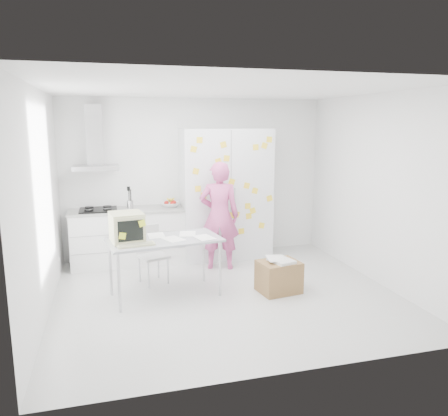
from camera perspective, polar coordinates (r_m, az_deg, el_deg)
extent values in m
cube|color=silver|center=(6.05, 0.28, -11.26)|extent=(4.50, 4.00, 0.02)
cube|color=white|center=(7.60, -3.69, 3.92)|extent=(4.50, 0.02, 2.70)
cube|color=white|center=(5.53, -22.80, 0.48)|extent=(0.02, 4.00, 2.70)
cube|color=white|center=(6.63, 19.42, 2.29)|extent=(0.02, 4.00, 2.70)
cube|color=white|center=(5.62, 0.30, 15.29)|extent=(4.50, 4.00, 0.02)
cube|color=white|center=(7.34, -12.38, -3.81)|extent=(1.80, 0.60, 0.88)
cube|color=gray|center=(7.01, -12.31, -3.31)|extent=(1.76, 0.01, 0.01)
cube|color=gray|center=(7.08, -12.21, -5.51)|extent=(1.76, 0.01, 0.01)
cube|color=#9E9E99|center=(7.24, -12.53, -0.28)|extent=(1.84, 0.63, 0.04)
cube|color=black|center=(7.23, -16.10, -0.26)|extent=(0.58, 0.50, 0.03)
cylinder|color=black|center=(7.11, -17.25, -0.26)|extent=(0.14, 0.14, 0.02)
cylinder|color=black|center=(7.10, -15.00, -0.15)|extent=(0.14, 0.14, 0.02)
cylinder|color=black|center=(7.35, -17.19, 0.09)|extent=(0.14, 0.14, 0.02)
cylinder|color=black|center=(7.34, -15.01, 0.20)|extent=(0.14, 0.14, 0.02)
cylinder|color=silver|center=(7.22, -12.16, 0.44)|extent=(0.10, 0.10, 0.14)
cylinder|color=black|center=(7.22, -12.32, 1.23)|extent=(0.01, 0.01, 0.30)
cylinder|color=black|center=(7.20, -12.05, 1.21)|extent=(0.01, 0.01, 0.30)
cylinder|color=black|center=(7.23, -12.16, 1.25)|extent=(0.01, 0.01, 0.30)
cube|color=black|center=(7.19, -12.37, 2.48)|extent=(0.05, 0.01, 0.07)
imported|color=white|center=(7.29, -7.05, 0.44)|extent=(0.31, 0.31, 0.08)
sphere|color=#B2140F|center=(7.29, -7.54, 0.65)|extent=(0.08, 0.08, 0.08)
sphere|color=#B2140F|center=(7.24, -6.76, 0.59)|extent=(0.08, 0.08, 0.08)
sphere|color=#B2140F|center=(7.33, -6.55, 0.72)|extent=(0.08, 0.08, 0.08)
cylinder|color=yellow|center=(7.29, -7.24, 1.01)|extent=(0.09, 0.17, 0.10)
cylinder|color=yellow|center=(7.30, -7.04, 1.02)|extent=(0.04, 0.17, 0.10)
cylinder|color=yellow|center=(7.30, -6.85, 1.03)|extent=(0.08, 0.17, 0.10)
cube|color=silver|center=(7.19, -16.37, 5.10)|extent=(0.70, 0.48, 0.07)
cube|color=silver|center=(7.28, -16.57, 9.11)|extent=(0.26, 0.24, 0.95)
cube|color=silver|center=(7.43, 0.23, 1.83)|extent=(1.50, 0.65, 2.20)
cube|color=slate|center=(7.11, 0.93, 1.42)|extent=(0.01, 0.01, 2.16)
cube|color=silver|center=(7.09, 0.49, 1.39)|extent=(0.02, 0.02, 0.30)
cube|color=silver|center=(7.12, 1.42, 1.43)|extent=(0.02, 0.02, 0.30)
cube|color=yellow|center=(7.15, 4.17, 7.92)|extent=(0.10, 0.00, 0.10)
cube|color=yellow|center=(7.20, 5.30, 8.12)|extent=(0.12, 0.00, 0.12)
cube|color=yellow|center=(7.33, 5.96, 1.27)|extent=(0.12, 0.00, 0.12)
cube|color=yellow|center=(7.04, -0.89, 2.24)|extent=(0.10, 0.00, 0.10)
cube|color=yellow|center=(7.08, 1.03, 3.45)|extent=(0.12, 0.00, 0.12)
cube|color=yellow|center=(7.27, 3.77, -0.35)|extent=(0.12, 0.00, 0.12)
cube|color=yellow|center=(7.10, -0.60, -0.49)|extent=(0.10, 0.00, 0.10)
cube|color=yellow|center=(6.99, -0.08, 8.27)|extent=(0.12, 0.00, 0.12)
cube|color=yellow|center=(7.19, 1.63, -0.83)|extent=(0.12, 0.00, 0.12)
cube|color=yellow|center=(7.22, 4.06, 2.27)|extent=(0.12, 0.00, 0.12)
cube|color=yellow|center=(7.22, 3.13, 0.26)|extent=(0.10, 0.00, 0.10)
cube|color=yellow|center=(6.99, -0.73, 6.11)|extent=(0.12, 0.00, 0.12)
cube|color=yellow|center=(6.99, -2.70, 1.65)|extent=(0.10, 0.00, 0.10)
cube|color=yellow|center=(6.96, -3.43, 2.52)|extent=(0.10, 0.00, 0.10)
cube|color=yellow|center=(6.88, -3.99, 7.68)|extent=(0.11, 0.00, 0.11)
cube|color=yellow|center=(7.20, 0.39, -2.64)|extent=(0.10, 0.00, 0.10)
cube|color=yellow|center=(7.04, -0.62, 2.30)|extent=(0.11, 0.00, 0.11)
cube|color=yellow|center=(7.37, 4.94, -2.29)|extent=(0.11, 0.00, 0.11)
cube|color=yellow|center=(7.22, 5.93, 8.89)|extent=(0.10, 0.00, 0.10)
cube|color=yellow|center=(7.01, -0.37, 4.79)|extent=(0.10, 0.00, 0.10)
cube|color=yellow|center=(7.03, -1.28, 1.81)|extent=(0.11, 0.00, 0.11)
cube|color=yellow|center=(7.28, 2.28, -3.04)|extent=(0.10, 0.00, 0.10)
cube|color=yellow|center=(6.90, -3.21, 8.85)|extent=(0.10, 0.00, 0.10)
cube|color=yellow|center=(6.92, -3.70, 4.81)|extent=(0.12, 0.00, 0.12)
cube|color=yellow|center=(7.26, 3.25, -1.06)|extent=(0.11, 0.00, 0.11)
cube|color=yellow|center=(7.02, 0.35, 6.51)|extent=(0.11, 0.00, 0.11)
cube|color=yellow|center=(7.16, 3.00, 2.94)|extent=(0.11, 0.00, 0.11)
cube|color=yellow|center=(7.17, 1.08, -0.95)|extent=(0.11, 0.00, 0.11)
imported|color=#CA4E8D|center=(6.86, -0.62, -1.01)|extent=(0.71, 0.56, 1.71)
cube|color=#A9ACB4|center=(5.81, -7.79, -4.16)|extent=(1.55, 0.94, 0.03)
cylinder|color=silver|center=(5.51, -13.56, -9.55)|extent=(0.04, 0.04, 0.75)
cylinder|color=silver|center=(5.86, -0.52, -7.96)|extent=(0.04, 0.04, 0.75)
cylinder|color=silver|center=(6.07, -14.60, -7.66)|extent=(0.04, 0.04, 0.75)
cylinder|color=silver|center=(6.40, -2.68, -6.35)|extent=(0.04, 0.04, 0.75)
cube|color=beige|center=(5.73, -12.58, -2.43)|extent=(0.45, 0.47, 0.37)
cube|color=beige|center=(5.52, -12.13, -2.92)|extent=(0.37, 0.08, 0.33)
cube|color=black|center=(5.51, -12.10, -2.94)|extent=(0.31, 0.05, 0.26)
cube|color=#EFFF2E|center=(5.50, -13.13, -3.58)|extent=(0.10, 0.02, 0.10)
cube|color=#EFFF2E|center=(5.52, -10.64, -1.98)|extent=(0.10, 0.02, 0.10)
cube|color=beige|center=(5.53, -11.41, -4.75)|extent=(0.48, 0.22, 0.03)
cube|color=gray|center=(5.52, -11.42, -4.60)|extent=(0.43, 0.18, 0.01)
cube|color=white|center=(5.78, -6.65, -4.03)|extent=(0.32, 0.37, 0.00)
cube|color=white|center=(6.02, -4.79, -3.37)|extent=(0.27, 0.35, 0.00)
cube|color=white|center=(5.81, -2.61, -3.85)|extent=(0.29, 0.35, 0.00)
cube|color=white|center=(5.99, -8.83, -3.57)|extent=(0.22, 0.31, 0.00)
cube|color=silver|center=(6.39, -9.22, -6.24)|extent=(0.48, 0.48, 0.04)
cube|color=silver|center=(6.48, -9.93, -3.98)|extent=(0.35, 0.15, 0.41)
cylinder|color=silver|center=(6.27, -9.82, -8.64)|extent=(0.03, 0.03, 0.38)
cylinder|color=silver|center=(6.39, -7.33, -8.17)|extent=(0.03, 0.03, 0.38)
cylinder|color=silver|center=(6.53, -10.96, -7.87)|extent=(0.03, 0.03, 0.38)
cylinder|color=silver|center=(6.65, -8.54, -7.44)|extent=(0.03, 0.03, 0.38)
cube|color=olive|center=(6.10, 7.16, -8.89)|extent=(0.59, 0.50, 0.43)
cube|color=silver|center=(6.01, 7.50, -6.82)|extent=(0.34, 0.40, 0.04)
cube|color=silver|center=(6.04, 6.75, -6.54)|extent=(0.27, 0.35, 0.00)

